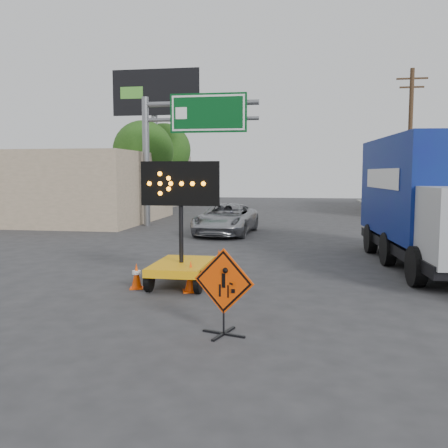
% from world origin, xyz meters
% --- Properties ---
extents(ground, '(100.00, 100.00, 0.00)m').
position_xyz_m(ground, '(0.00, 0.00, 0.00)').
color(ground, '#2D2D30').
rests_on(ground, ground).
extents(curb_right, '(0.40, 60.00, 0.12)m').
position_xyz_m(curb_right, '(7.20, 15.00, 0.06)').
color(curb_right, gray).
rests_on(curb_right, ground).
extents(storefront_left_near, '(14.00, 10.00, 4.00)m').
position_xyz_m(storefront_left_near, '(-14.00, 20.00, 2.00)').
color(storefront_left_near, tan).
rests_on(storefront_left_near, ground).
extents(storefront_left_far, '(12.00, 10.00, 4.40)m').
position_xyz_m(storefront_left_far, '(-15.00, 34.00, 2.20)').
color(storefront_left_far, gray).
rests_on(storefront_left_far, ground).
extents(highway_gantry, '(6.18, 0.38, 6.90)m').
position_xyz_m(highway_gantry, '(-4.43, 17.96, 5.07)').
color(highway_gantry, slate).
rests_on(highway_gantry, ground).
extents(billboard, '(6.10, 0.54, 9.85)m').
position_xyz_m(billboard, '(-8.35, 25.87, 7.35)').
color(billboard, slate).
rests_on(billboard, ground).
extents(utility_pole_far, '(1.80, 0.26, 9.00)m').
position_xyz_m(utility_pole_far, '(8.00, 24.00, 4.68)').
color(utility_pole_far, '#48301F').
rests_on(utility_pole_far, ground).
extents(tree_left_near, '(3.71, 3.71, 6.03)m').
position_xyz_m(tree_left_near, '(-8.00, 22.00, 4.16)').
color(tree_left_near, '#48301F').
rests_on(tree_left_near, ground).
extents(tree_left_far, '(4.10, 4.10, 6.66)m').
position_xyz_m(tree_left_far, '(-9.00, 30.00, 4.60)').
color(tree_left_far, '#48301F').
rests_on(tree_left_far, ground).
extents(construction_sign, '(1.11, 0.80, 1.53)m').
position_xyz_m(construction_sign, '(0.57, 0.76, 0.81)').
color(construction_sign, black).
rests_on(construction_sign, ground).
extents(arrow_board, '(1.97, 2.19, 3.12)m').
position_xyz_m(arrow_board, '(-1.12, 4.39, 0.69)').
color(arrow_board, '#F7A80D').
rests_on(arrow_board, ground).
extents(pickup_truck, '(2.66, 5.23, 1.42)m').
position_xyz_m(pickup_truck, '(-1.72, 15.09, 0.71)').
color(pickup_truck, '#A1A2A8').
rests_on(pickup_truck, ground).
extents(box_truck, '(3.20, 8.46, 3.93)m').
position_xyz_m(box_truck, '(5.63, 8.15, 1.78)').
color(box_truck, black).
rests_on(box_truck, ground).
extents(cone_a, '(0.48, 0.48, 0.75)m').
position_xyz_m(cone_a, '(-0.73, 3.79, 0.38)').
color(cone_a, '#FF4805').
rests_on(cone_a, ground).
extents(cone_b, '(0.39, 0.39, 0.63)m').
position_xyz_m(cone_b, '(-2.13, 3.88, 0.32)').
color(cone_b, '#FF4805').
rests_on(cone_b, ground).
extents(cone_c, '(0.39, 0.39, 0.66)m').
position_xyz_m(cone_c, '(-0.49, 6.25, 0.33)').
color(cone_c, '#FF4805').
rests_on(cone_c, ground).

